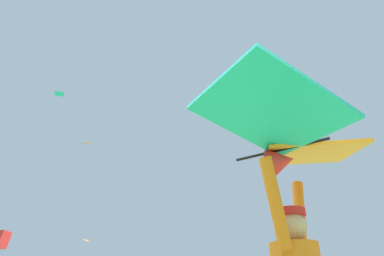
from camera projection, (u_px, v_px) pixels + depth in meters
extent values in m
sphere|color=tan|center=(291.00, 226.00, 2.29)|extent=(0.23, 0.23, 0.23)
cylinder|color=red|center=(289.00, 213.00, 2.33)|extent=(0.30, 0.30, 0.05)
cylinder|color=orange|center=(299.00, 216.00, 2.54)|extent=(0.29, 0.17, 0.62)
cylinder|color=orange|center=(275.00, 202.00, 2.15)|extent=(0.29, 0.17, 0.62)
cylinder|color=black|center=(280.00, 150.00, 2.57)|extent=(0.25, 0.76, 0.02)
cube|color=orange|center=(309.00, 154.00, 2.90)|extent=(1.20, 1.19, 0.22)
cube|color=#19B2AD|center=(270.00, 111.00, 2.22)|extent=(1.02, 0.91, 0.22)
cone|color=red|center=(281.00, 161.00, 2.53)|extent=(0.29, 0.26, 0.24)
pyramid|color=orange|center=(86.00, 143.00, 26.47)|extent=(0.73, 0.77, 0.32)
pyramid|color=orange|center=(86.00, 240.00, 32.51)|extent=(0.90, 0.87, 0.37)
pyramid|color=#19B2AD|center=(59.00, 93.00, 30.51)|extent=(1.16, 1.16, 0.18)
cube|color=red|center=(2.00, 240.00, 20.60)|extent=(1.01, 0.91, 1.15)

